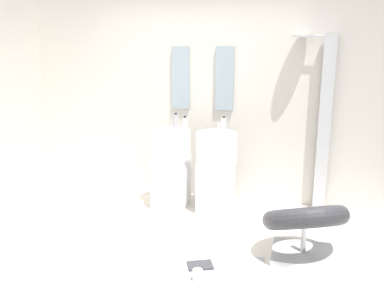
{
  "coord_description": "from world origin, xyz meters",
  "views": [
    {
      "loc": [
        1.21,
        -3.34,
        1.93
      ],
      "look_at": [
        0.15,
        0.55,
        0.95
      ],
      "focal_mm": 38.11,
      "sensor_mm": 36.0,
      "label": 1
    }
  ],
  "objects_px": {
    "shower_column": "(323,121)",
    "soap_bottle_clear": "(185,124)",
    "soap_bottle_grey": "(176,121)",
    "coffee_mug": "(198,275)",
    "pedestal_sink_left": "(171,165)",
    "soap_bottle_white": "(224,124)",
    "magazine_charcoal": "(200,265)",
    "pedestal_sink_right": "(216,169)",
    "lounge_chair": "(305,223)"
  },
  "relations": [
    {
      "from": "lounge_chair",
      "to": "shower_column",
      "type": "bearing_deg",
      "value": 82.93
    },
    {
      "from": "pedestal_sink_left",
      "to": "lounge_chair",
      "type": "distance_m",
      "value": 1.82
    },
    {
      "from": "soap_bottle_clear",
      "to": "shower_column",
      "type": "bearing_deg",
      "value": 12.41
    },
    {
      "from": "magazine_charcoal",
      "to": "soap_bottle_grey",
      "type": "distance_m",
      "value": 1.89
    },
    {
      "from": "soap_bottle_white",
      "to": "pedestal_sink_left",
      "type": "bearing_deg",
      "value": -169.24
    },
    {
      "from": "pedestal_sink_left",
      "to": "soap_bottle_clear",
      "type": "relative_size",
      "value": 6.05
    },
    {
      "from": "pedestal_sink_right",
      "to": "soap_bottle_clear",
      "type": "xyz_separation_m",
      "value": [
        -0.39,
        0.03,
        0.52
      ]
    },
    {
      "from": "lounge_chair",
      "to": "soap_bottle_white",
      "type": "height_order",
      "value": "soap_bottle_white"
    },
    {
      "from": "pedestal_sink_left",
      "to": "shower_column",
      "type": "bearing_deg",
      "value": 12.21
    },
    {
      "from": "shower_column",
      "to": "lounge_chair",
      "type": "distance_m",
      "value": 1.47
    },
    {
      "from": "pedestal_sink_right",
      "to": "lounge_chair",
      "type": "distance_m",
      "value": 1.37
    },
    {
      "from": "shower_column",
      "to": "coffee_mug",
      "type": "distance_m",
      "value": 2.4
    },
    {
      "from": "soap_bottle_clear",
      "to": "magazine_charcoal",
      "type": "bearing_deg",
      "value": -68.59
    },
    {
      "from": "shower_column",
      "to": "lounge_chair",
      "type": "bearing_deg",
      "value": -97.07
    },
    {
      "from": "pedestal_sink_left",
      "to": "soap_bottle_white",
      "type": "distance_m",
      "value": 0.81
    },
    {
      "from": "lounge_chair",
      "to": "magazine_charcoal",
      "type": "height_order",
      "value": "lounge_chair"
    },
    {
      "from": "lounge_chair",
      "to": "soap_bottle_clear",
      "type": "relative_size",
      "value": 6.02
    },
    {
      "from": "lounge_chair",
      "to": "soap_bottle_white",
      "type": "relative_size",
      "value": 5.97
    },
    {
      "from": "shower_column",
      "to": "soap_bottle_grey",
      "type": "height_order",
      "value": "shower_column"
    },
    {
      "from": "pedestal_sink_left",
      "to": "pedestal_sink_right",
      "type": "distance_m",
      "value": 0.56
    },
    {
      "from": "pedestal_sink_left",
      "to": "soap_bottle_white",
      "type": "xyz_separation_m",
      "value": [
        0.62,
        0.12,
        0.52
      ]
    },
    {
      "from": "shower_column",
      "to": "soap_bottle_white",
      "type": "distance_m",
      "value": 1.15
    },
    {
      "from": "coffee_mug",
      "to": "soap_bottle_grey",
      "type": "xyz_separation_m",
      "value": [
        -0.71,
        1.68,
        0.98
      ]
    },
    {
      "from": "pedestal_sink_left",
      "to": "soap_bottle_grey",
      "type": "relative_size",
      "value": 5.58
    },
    {
      "from": "magazine_charcoal",
      "to": "soap_bottle_grey",
      "type": "bearing_deg",
      "value": 90.73
    },
    {
      "from": "shower_column",
      "to": "soap_bottle_clear",
      "type": "relative_size",
      "value": 11.81
    },
    {
      "from": "soap_bottle_clear",
      "to": "soap_bottle_white",
      "type": "bearing_deg",
      "value": 10.93
    },
    {
      "from": "lounge_chair",
      "to": "magazine_charcoal",
      "type": "xyz_separation_m",
      "value": [
        -0.88,
        -0.42,
        -0.33
      ]
    },
    {
      "from": "shower_column",
      "to": "magazine_charcoal",
      "type": "relative_size",
      "value": 9.19
    },
    {
      "from": "magazine_charcoal",
      "to": "coffee_mug",
      "type": "relative_size",
      "value": 2.19
    },
    {
      "from": "soap_bottle_white",
      "to": "magazine_charcoal",
      "type": "bearing_deg",
      "value": -86.75
    },
    {
      "from": "pedestal_sink_left",
      "to": "pedestal_sink_right",
      "type": "relative_size",
      "value": 1.0
    },
    {
      "from": "pedestal_sink_right",
      "to": "lounge_chair",
      "type": "height_order",
      "value": "pedestal_sink_right"
    },
    {
      "from": "pedestal_sink_left",
      "to": "lounge_chair",
      "type": "height_order",
      "value": "pedestal_sink_left"
    },
    {
      "from": "soap_bottle_grey",
      "to": "soap_bottle_white",
      "type": "height_order",
      "value": "soap_bottle_grey"
    },
    {
      "from": "soap_bottle_white",
      "to": "soap_bottle_grey",
      "type": "bearing_deg",
      "value": 178.73
    },
    {
      "from": "shower_column",
      "to": "coffee_mug",
      "type": "xyz_separation_m",
      "value": [
        -1.0,
        -1.92,
        -1.02
      ]
    },
    {
      "from": "lounge_chair",
      "to": "coffee_mug",
      "type": "height_order",
      "value": "lounge_chair"
    },
    {
      "from": "shower_column",
      "to": "soap_bottle_white",
      "type": "xyz_separation_m",
      "value": [
        -1.12,
        -0.26,
        -0.05
      ]
    },
    {
      "from": "pedestal_sink_right",
      "to": "magazine_charcoal",
      "type": "xyz_separation_m",
      "value": [
        0.14,
        -1.32,
        -0.5
      ]
    },
    {
      "from": "coffee_mug",
      "to": "soap_bottle_grey",
      "type": "bearing_deg",
      "value": 112.9
    },
    {
      "from": "soap_bottle_white",
      "to": "pedestal_sink_right",
      "type": "bearing_deg",
      "value": -116.97
    },
    {
      "from": "magazine_charcoal",
      "to": "soap_bottle_white",
      "type": "height_order",
      "value": "soap_bottle_white"
    },
    {
      "from": "shower_column",
      "to": "lounge_chair",
      "type": "relative_size",
      "value": 1.96
    },
    {
      "from": "pedestal_sink_right",
      "to": "coffee_mug",
      "type": "xyz_separation_m",
      "value": [
        0.18,
        -1.55,
        -0.45
      ]
    },
    {
      "from": "pedestal_sink_left",
      "to": "lounge_chair",
      "type": "xyz_separation_m",
      "value": [
        1.58,
        -0.9,
        -0.16
      ]
    },
    {
      "from": "soap_bottle_grey",
      "to": "soap_bottle_clear",
      "type": "distance_m",
      "value": 0.17
    },
    {
      "from": "shower_column",
      "to": "soap_bottle_grey",
      "type": "bearing_deg",
      "value": -171.84
    },
    {
      "from": "magazine_charcoal",
      "to": "coffee_mug",
      "type": "distance_m",
      "value": 0.24
    },
    {
      "from": "lounge_chair",
      "to": "soap_bottle_grey",
      "type": "distance_m",
      "value": 1.98
    }
  ]
}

